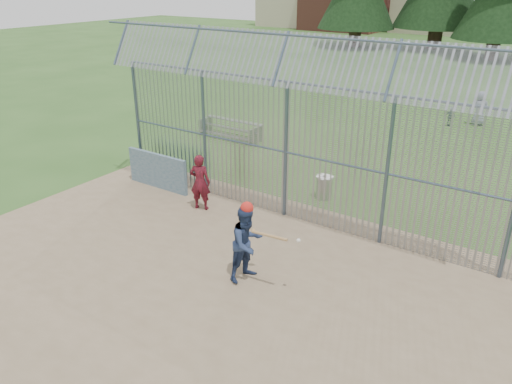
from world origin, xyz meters
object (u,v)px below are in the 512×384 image
Objects in this scene: trash_can at (324,187)px; bleacher at (230,129)px; dugout_wall at (158,171)px; batter at (247,243)px; onlooker at (200,182)px.

trash_can is 0.27× the size of bleacher.
batter is at bearing -26.34° from dugout_wall.
bleacher is (-1.40, 5.88, -0.21)m from dugout_wall.
dugout_wall is at bearing -76.58° from bleacher.
onlooker is (2.26, -0.47, 0.27)m from dugout_wall.
onlooker is 0.58× the size of bleacher.
onlooker is at bearing -11.66° from dugout_wall.
batter is at bearing -83.02° from trash_can.
batter is at bearing 126.00° from onlooker.
dugout_wall is at bearing 77.01° from batter.
trash_can is 7.29m from bleacher.
onlooker is 4.00m from trash_can.
onlooker is 7.34m from bleacher.
trash_can is at bearing 25.59° from dugout_wall.
batter is 4.11m from onlooker.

